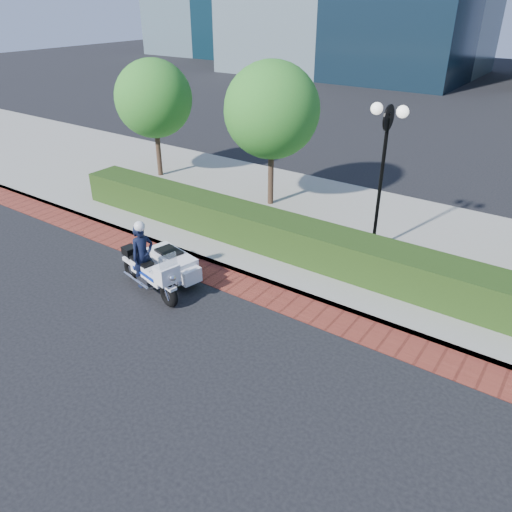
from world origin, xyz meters
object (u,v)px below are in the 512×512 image
Objects in this scene: tree_b at (272,110)px; police_motorcycle at (158,264)px; lamppost at (384,157)px; tree_a at (154,99)px.

tree_b is 6.87m from police_motorcycle.
lamppost is at bearing 64.33° from police_motorcycle.
tree_a is 5.50m from tree_b.
police_motorcycle is (6.14, -6.25, -2.56)m from tree_a.
lamppost is 0.86× the size of tree_b.
tree_a is 9.13m from police_motorcycle.
police_motorcycle is (0.64, -6.25, -2.77)m from tree_b.
lamppost is at bearing -7.41° from tree_a.
tree_a is 0.94× the size of tree_b.
police_motorcycle is (-3.86, -4.95, -2.29)m from lamppost.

